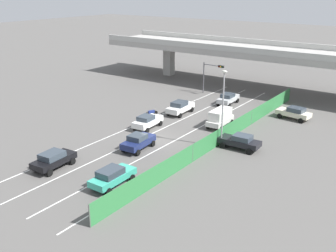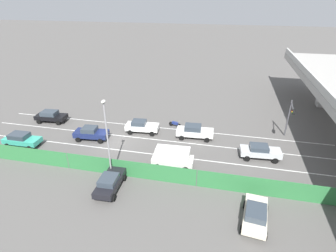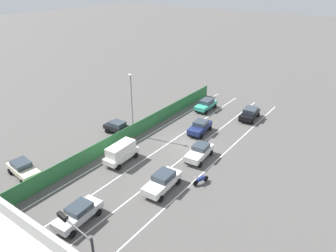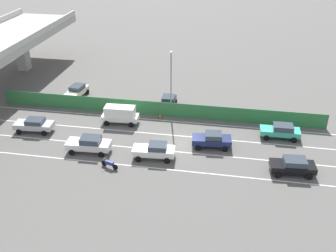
# 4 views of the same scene
# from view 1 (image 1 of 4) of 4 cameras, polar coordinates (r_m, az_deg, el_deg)

# --- Properties ---
(ground_plane) EXTENTS (300.00, 300.00, 0.00)m
(ground_plane) POSITION_cam_1_polar(r_m,az_deg,el_deg) (43.71, -1.75, -2.12)
(ground_plane) COLOR #565451
(lane_line_left_edge) EXTENTS (0.14, 44.70, 0.01)m
(lane_line_left_edge) POSITION_cam_1_polar(r_m,az_deg,el_deg) (49.88, -3.38, 0.66)
(lane_line_left_edge) COLOR silver
(lane_line_left_edge) RESTS_ON ground
(lane_line_mid_left) EXTENTS (0.14, 44.70, 0.01)m
(lane_line_mid_left) POSITION_cam_1_polar(r_m,az_deg,el_deg) (47.92, -0.21, -0.11)
(lane_line_mid_left) COLOR silver
(lane_line_mid_left) RESTS_ON ground
(lane_line_mid_right) EXTENTS (0.14, 44.70, 0.01)m
(lane_line_mid_right) POSITION_cam_1_polar(r_m,az_deg,el_deg) (46.14, 3.21, -0.94)
(lane_line_mid_right) COLOR silver
(lane_line_mid_right) RESTS_ON ground
(lane_line_right_edge) EXTENTS (0.14, 44.70, 0.01)m
(lane_line_right_edge) POSITION_cam_1_polar(r_m,az_deg,el_deg) (44.53, 6.90, -1.83)
(lane_line_right_edge) COLOR silver
(lane_line_right_edge) RESTS_ON ground
(elevated_overpass) EXTENTS (58.57, 10.34, 7.41)m
(elevated_overpass) POSITION_cam_1_polar(r_m,az_deg,el_deg) (66.52, 13.61, 10.22)
(elevated_overpass) COLOR #A09E99
(elevated_overpass) RESTS_ON ground
(green_fence) EXTENTS (0.10, 40.80, 1.87)m
(green_fence) POSITION_cam_1_polar(r_m,az_deg,el_deg) (43.68, 8.34, -1.03)
(green_fence) COLOR #2D753D
(green_fence) RESTS_ON ground
(car_sedan_navy) EXTENTS (2.33, 4.35, 1.69)m
(car_sedan_navy) POSITION_cam_1_polar(r_m,az_deg,el_deg) (41.17, -4.35, -2.21)
(car_sedan_navy) COLOR navy
(car_sedan_navy) RESTS_ON ground
(car_sedan_black) EXTENTS (2.34, 4.43, 1.63)m
(car_sedan_black) POSITION_cam_1_polar(r_m,az_deg,el_deg) (38.43, -16.29, -4.64)
(car_sedan_black) COLOR black
(car_sedan_black) RESTS_ON ground
(car_van_white) EXTENTS (2.09, 4.43, 2.18)m
(car_van_white) POSITION_cam_1_polar(r_m,az_deg,el_deg) (48.03, 7.58, 1.31)
(car_van_white) COLOR silver
(car_van_white) RESTS_ON ground
(car_sedan_silver) EXTENTS (2.23, 4.51, 1.59)m
(car_sedan_silver) POSITION_cam_1_polar(r_m,az_deg,el_deg) (57.59, 8.69, 4.00)
(car_sedan_silver) COLOR #B7BABC
(car_sedan_silver) RESTS_ON ground
(car_sedan_white) EXTENTS (2.25, 4.45, 1.67)m
(car_sedan_white) POSITION_cam_1_polar(r_m,az_deg,el_deg) (47.20, -3.01, 0.72)
(car_sedan_white) COLOR white
(car_sedan_white) RESTS_ON ground
(car_hatchback_white) EXTENTS (2.23, 4.73, 1.75)m
(car_hatchback_white) POSITION_cam_1_polar(r_m,az_deg,el_deg) (52.60, 1.77, 2.78)
(car_hatchback_white) COLOR silver
(car_hatchback_white) RESTS_ON ground
(car_taxi_teal) EXTENTS (2.04, 4.43, 1.64)m
(car_taxi_teal) POSITION_cam_1_polar(r_m,az_deg,el_deg) (34.12, -8.10, -7.19)
(car_taxi_teal) COLOR teal
(car_taxi_teal) RESTS_ON ground
(motorcycle) EXTENTS (0.84, 1.88, 0.93)m
(motorcycle) POSITION_cam_1_polar(r_m,az_deg,el_deg) (51.85, -2.44, 1.95)
(motorcycle) COLOR black
(motorcycle) RESTS_ON ground
(parked_sedan_dark) EXTENTS (4.40, 2.10, 1.58)m
(parked_sedan_dark) POSITION_cam_1_polar(r_m,az_deg,el_deg) (41.87, 10.42, -2.16)
(parked_sedan_dark) COLOR black
(parked_sedan_dark) RESTS_ON ground
(parked_sedan_cream) EXTENTS (4.43, 2.40, 1.61)m
(parked_sedan_cream) POSITION_cam_1_polar(r_m,az_deg,el_deg) (52.93, 17.83, 1.87)
(parked_sedan_cream) COLOR beige
(parked_sedan_cream) RESTS_ON ground
(traffic_light) EXTENTS (3.78, 0.70, 4.92)m
(traffic_light) POSITION_cam_1_polar(r_m,az_deg,el_deg) (62.27, 6.25, 7.81)
(traffic_light) COLOR #47474C
(traffic_light) RESTS_ON ground
(street_lamp) EXTENTS (0.60, 0.36, 8.28)m
(street_lamp) POSITION_cam_1_polar(r_m,az_deg,el_deg) (40.75, 7.98, 3.40)
(street_lamp) COLOR gray
(street_lamp) RESTS_ON ground
(traffic_cone) EXTENTS (0.47, 0.47, 0.60)m
(traffic_cone) POSITION_cam_1_polar(r_m,az_deg,el_deg) (43.71, 7.18, -1.88)
(traffic_cone) COLOR orange
(traffic_cone) RESTS_ON ground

